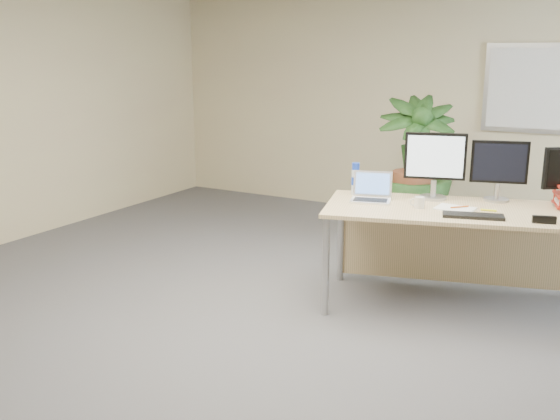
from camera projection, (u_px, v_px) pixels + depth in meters
The scene contains 15 objects.
floor at pixel (257, 346), 4.20m from camera, with size 8.00×8.00×0.00m, color #4B4A50.
back_wall at pixel (435, 103), 7.26m from camera, with size 7.00×0.04×2.70m, color beige.
whiteboard at pixel (547, 89), 6.61m from camera, with size 1.30×0.04×0.95m.
desk at pixel (462, 226), 4.80m from camera, with size 2.21×1.38×0.79m.
floor_plant at pixel (413, 174), 6.20m from camera, with size 0.84×0.84×1.50m, color #153413.
monitor_left at pixel (435, 161), 4.90m from camera, with size 0.47×0.21×0.53m.
monitor_right at pixel (499, 167), 4.83m from camera, with size 0.42×0.19×0.47m.
laptop at pixel (371, 193), 4.92m from camera, with size 0.37×0.34×0.22m.
keyboard at pixel (473, 216), 4.41m from camera, with size 0.42×0.14×0.02m, color black.
coffee_mug at pixel (419, 202), 4.67m from camera, with size 0.11×0.08×0.09m.
spiral_notebook at pixel (455, 209), 4.64m from camera, with size 0.27×0.20×0.01m, color white.
orange_pen at pixel (460, 207), 4.63m from camera, with size 0.01×0.01×0.15m, color #CC5B16.
yellow_highlighter at pixel (489, 210), 4.58m from camera, with size 0.02×0.02×0.11m, color #F5F91A.
water_bottle at pixel (355, 179), 5.11m from camera, with size 0.07×0.07×0.26m.
stapler at pixel (544, 220), 4.25m from camera, with size 0.15×0.04×0.05m, color black.
Camera 1 is at (2.02, -3.28, 1.91)m, focal length 40.00 mm.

